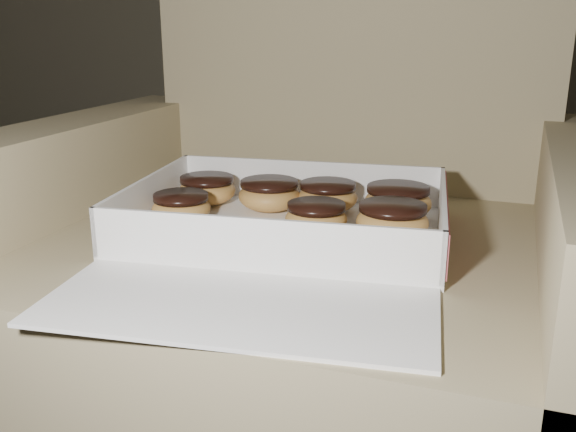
# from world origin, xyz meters

# --- Properties ---
(armchair) EXTENTS (0.92, 0.78, 0.96)m
(armchair) POSITION_xyz_m (-0.05, 0.86, 0.30)
(armchair) COLOR #8E815A
(armchair) RESTS_ON floor
(bakery_box) EXTENTS (0.50, 0.57, 0.07)m
(bakery_box) POSITION_xyz_m (-0.05, 0.75, 0.44)
(bakery_box) COLOR white
(bakery_box) RESTS_ON armchair
(donut_a) EXTENTS (0.09, 0.09, 0.04)m
(donut_a) POSITION_xyz_m (-0.22, 0.77, 0.46)
(donut_a) COLOR gold
(donut_a) RESTS_ON bakery_box
(donut_b) EXTENTS (0.09, 0.09, 0.05)m
(donut_b) POSITION_xyz_m (-0.03, 0.90, 0.46)
(donut_b) COLOR gold
(donut_b) RESTS_ON bakery_box
(donut_c) EXTENTS (0.09, 0.09, 0.05)m
(donut_c) POSITION_xyz_m (-0.23, 0.87, 0.46)
(donut_c) COLOR gold
(donut_c) RESTS_ON bakery_box
(donut_d) EXTENTS (0.10, 0.10, 0.05)m
(donut_d) POSITION_xyz_m (0.10, 0.80, 0.46)
(donut_d) COLOR gold
(donut_d) RESTS_ON bakery_box
(donut_e) EXTENTS (0.10, 0.10, 0.05)m
(donut_e) POSITION_xyz_m (0.09, 0.90, 0.46)
(donut_e) COLOR gold
(donut_e) RESTS_ON bakery_box
(donut_f) EXTENTS (0.09, 0.09, 0.04)m
(donut_f) POSITION_xyz_m (-0.01, 0.79, 0.46)
(donut_f) COLOR gold
(donut_f) RESTS_ON bakery_box
(donut_g) EXTENTS (0.10, 0.10, 0.05)m
(donut_g) POSITION_xyz_m (-0.12, 0.87, 0.46)
(donut_g) COLOR gold
(donut_g) RESTS_ON bakery_box
(crumb_a) EXTENTS (0.01, 0.01, 0.00)m
(crumb_a) POSITION_xyz_m (-0.22, 0.76, 0.44)
(crumb_a) COLOR black
(crumb_a) RESTS_ON bakery_box
(crumb_b) EXTENTS (0.01, 0.01, 0.00)m
(crumb_b) POSITION_xyz_m (0.07, 0.79, 0.44)
(crumb_b) COLOR black
(crumb_b) RESTS_ON bakery_box
(crumb_c) EXTENTS (0.01, 0.01, 0.00)m
(crumb_c) POSITION_xyz_m (0.11, 0.72, 0.44)
(crumb_c) COLOR black
(crumb_c) RESTS_ON bakery_box
(crumb_d) EXTENTS (0.01, 0.01, 0.00)m
(crumb_d) POSITION_xyz_m (0.05, 0.77, 0.44)
(crumb_d) COLOR black
(crumb_d) RESTS_ON bakery_box
(crumb_e) EXTENTS (0.01, 0.01, 0.00)m
(crumb_e) POSITION_xyz_m (-0.11, 0.75, 0.44)
(crumb_e) COLOR black
(crumb_e) RESTS_ON bakery_box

